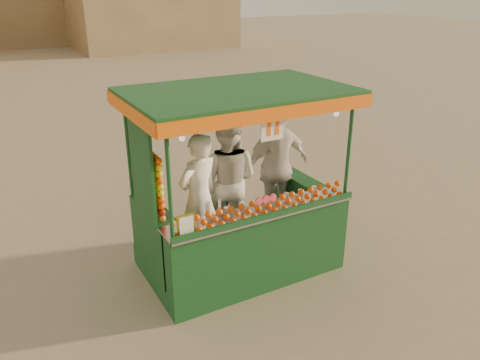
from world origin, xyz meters
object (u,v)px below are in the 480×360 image
vendor_left (199,197)px  vendor_right (277,166)px  juice_cart (238,218)px  vendor_middle (227,180)px

vendor_left → vendor_right: size_ratio=0.90×
vendor_left → vendor_right: (1.32, 0.25, 0.09)m
vendor_right → juice_cart: bearing=21.2°
vendor_right → vendor_middle: bearing=-1.8°
vendor_left → vendor_right: vendor_right is taller
juice_cart → vendor_left: 0.59m
vendor_middle → vendor_right: size_ratio=0.97×
juice_cart → vendor_middle: bearing=82.6°
juice_cart → vendor_left: size_ratio=1.61×
juice_cart → vendor_right: size_ratio=1.45×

